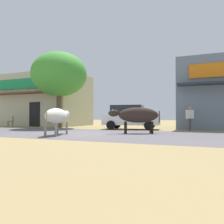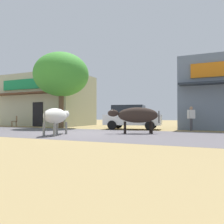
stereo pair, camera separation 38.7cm
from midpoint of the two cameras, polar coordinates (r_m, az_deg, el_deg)
ground at (r=12.30m, az=-7.00°, el=-5.21°), size 80.00×80.00×0.00m
asphalt_road at (r=12.30m, az=-7.00°, el=-5.20°), size 72.00×6.68×0.00m
storefront_left_cafe at (r=23.47m, az=-14.89°, el=2.69°), size 7.75×6.19×4.80m
roadside_tree at (r=18.15m, az=-11.87°, el=9.04°), size 4.18×4.18×5.75m
parked_hatchback_car at (r=15.73m, az=5.58°, el=-1.23°), size 4.02×2.26×1.64m
cow_near_brown at (r=11.16m, az=-12.70°, el=-0.99°), size 1.22×2.74×1.27m
cow_far_dark at (r=11.93m, az=7.08°, el=-0.81°), size 2.56×1.49×1.35m
pedestrian_by_shop at (r=14.84m, az=19.77°, el=-1.11°), size 0.48×0.61×1.48m
cafe_chair_near_tree at (r=21.16m, az=-22.46°, el=-1.99°), size 0.61×0.61×0.92m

